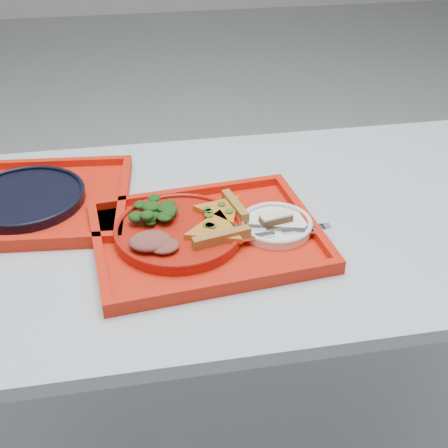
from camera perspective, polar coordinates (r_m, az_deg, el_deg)
The scene contains 14 objects.
ground at distance 1.75m, azimuth 0.60°, elevation -20.25°, with size 10.00×10.00×0.00m, color gray.
table at distance 1.26m, azimuth 0.79°, elevation -2.10°, with size 1.60×0.80×0.75m.
tray_main at distance 1.15m, azimuth -1.79°, elevation -1.48°, with size 0.45×0.35×0.01m, color red.
tray_far at distance 1.33m, azimuth -19.38°, elevation 1.94°, with size 0.45×0.35×0.01m, color red.
dinner_plate at distance 1.14m, azimuth -4.61°, elevation -0.85°, with size 0.26×0.26×0.02m, color #A3160A.
side_plate at distance 1.16m, azimuth 5.27°, elevation -0.23°, with size 0.15×0.15×0.01m, color white.
navy_plate at distance 1.33m, azimuth -19.50°, elevation 2.45°, with size 0.26×0.26×0.02m, color black.
pizza_slice_a at distance 1.12m, azimuth -0.88°, elevation -0.42°, with size 0.13×0.12×0.02m, color gold, non-canonical shape.
pizza_slice_b at distance 1.18m, azimuth -0.25°, elevation 1.59°, with size 0.12×0.11×0.02m, color gold, non-canonical shape.
salad_heap at distance 1.17m, azimuth -7.26°, elevation 1.65°, with size 0.09×0.08×0.04m, color black.
meat_portion at distance 1.09m, azimuth -7.49°, elevation -1.72°, with size 0.08×0.07×0.02m, color brown.
dessert_bar at distance 1.16m, azimuth 5.30°, elevation 0.63°, with size 0.07×0.04×0.02m.
knife at distance 1.14m, azimuth 5.02°, elevation -0.45°, with size 0.18×0.02×0.01m, color silver.
fork at distance 1.13m, azimuth 5.85°, elevation -0.87°, with size 0.18×0.02×0.01m, color silver.
Camera 1 is at (-0.20, -1.00, 1.42)m, focal length 45.00 mm.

